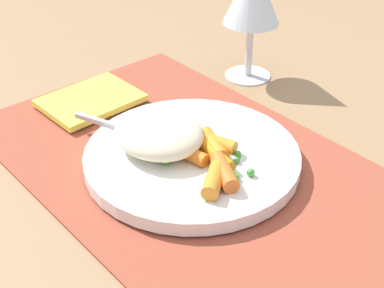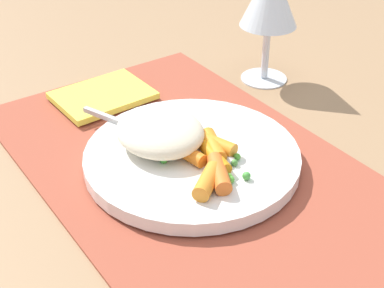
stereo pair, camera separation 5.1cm
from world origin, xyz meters
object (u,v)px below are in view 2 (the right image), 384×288
(carrot_portion, at_px, (211,160))
(napkin, at_px, (103,95))
(fork, at_px, (168,140))
(plate, at_px, (192,157))
(rice_mound, at_px, (160,131))

(carrot_portion, bearing_deg, napkin, -176.88)
(carrot_portion, xyz_separation_m, fork, (-0.06, -0.01, -0.01))
(fork, bearing_deg, carrot_portion, 10.85)
(plate, xyz_separation_m, rice_mound, (-0.03, -0.02, 0.03))
(rice_mound, height_order, carrot_portion, rice_mound)
(rice_mound, relative_size, napkin, 0.87)
(plate, height_order, carrot_portion, carrot_portion)
(plate, distance_m, carrot_portion, 0.04)
(plate, height_order, fork, fork)
(plate, distance_m, rice_mound, 0.05)
(plate, relative_size, rice_mound, 2.25)
(fork, bearing_deg, napkin, 179.93)
(carrot_portion, relative_size, fork, 0.50)
(fork, relative_size, napkin, 1.63)
(carrot_portion, distance_m, napkin, 0.22)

